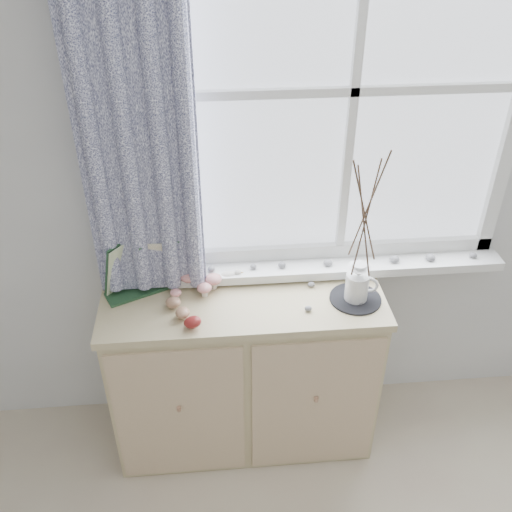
# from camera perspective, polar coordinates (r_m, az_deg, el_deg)

# --- Properties ---
(sideboard) EXTENTS (1.20, 0.45, 0.85)m
(sideboard) POSITION_cam_1_polar(r_m,az_deg,el_deg) (2.69, -1.17, -11.49)
(sideboard) COLOR tan
(sideboard) RESTS_ON ground
(botanical_book) EXTENTS (0.39, 0.27, 0.26)m
(botanical_book) POSITION_cam_1_polar(r_m,az_deg,el_deg) (2.40, -11.51, -1.34)
(botanical_book) COLOR #1F4227
(botanical_book) RESTS_ON sideboard
(toadstool_cluster) EXTENTS (0.22, 0.15, 0.09)m
(toadstool_cluster) POSITION_cam_1_polar(r_m,az_deg,el_deg) (2.44, -5.91, -2.44)
(toadstool_cluster) COLOR silver
(toadstool_cluster) RESTS_ON sideboard
(wooden_eggs) EXTENTS (0.14, 0.17, 0.07)m
(wooden_eggs) POSITION_cam_1_polar(r_m,az_deg,el_deg) (2.31, -7.35, -5.61)
(wooden_eggs) COLOR #A97D5E
(wooden_eggs) RESTS_ON sideboard
(songbird_figurine) EXTENTS (0.13, 0.07, 0.07)m
(songbird_figurine) POSITION_cam_1_polar(r_m,az_deg,el_deg) (2.48, -2.73, -2.12)
(songbird_figurine) COLOR silver
(songbird_figurine) RESTS_ON sideboard
(crocheted_doily) EXTENTS (0.22, 0.22, 0.01)m
(crocheted_doily) POSITION_cam_1_polar(r_m,az_deg,el_deg) (2.44, 9.90, -4.22)
(crocheted_doily) COLOR black
(crocheted_doily) RESTS_ON sideboard
(twig_pitcher) EXTENTS (0.33, 0.33, 0.73)m
(twig_pitcher) POSITION_cam_1_polar(r_m,az_deg,el_deg) (2.21, 10.95, 4.27)
(twig_pitcher) COLOR silver
(twig_pitcher) RESTS_ON crocheted_doily
(sideboard_pebbles) EXTENTS (0.33, 0.23, 0.02)m
(sideboard_pebbles) POSITION_cam_1_polar(r_m,az_deg,el_deg) (2.43, 5.92, -3.78)
(sideboard_pebbles) COLOR gray
(sideboard_pebbles) RESTS_ON sideboard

